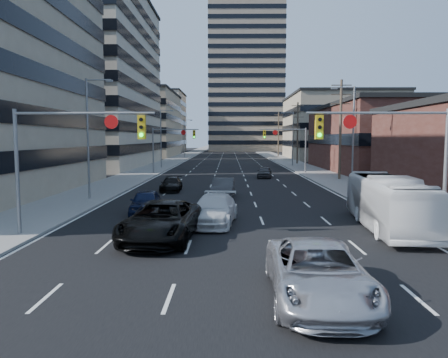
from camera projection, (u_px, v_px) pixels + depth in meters
The scene contains 31 objects.
ground at pixel (231, 299), 12.66m from camera, with size 400.00×400.00×0.00m, color black.
road_surface at pixel (229, 153), 142.08m from camera, with size 18.00×300.00×0.02m, color black.
sidewalk_left at pixel (194, 152), 142.20m from camera, with size 5.00×300.00×0.15m, color slate.
sidewalk_right at pixel (264, 152), 141.95m from camera, with size 5.00×300.00×0.15m, color slate.
office_left_mid at pixel (64, 81), 71.38m from camera, with size 26.00×34.00×28.00m, color #ADA089.
office_left_far at pixel (135, 125), 111.73m from camera, with size 20.00×30.00×16.00m, color gray.
storefront_right_mid at pixel (398, 139), 61.76m from camera, with size 20.00×30.00×9.00m, color #472119.
office_right_far at pixel (339, 128), 99.35m from camera, with size 22.00×28.00×14.00m, color gray.
apartment_tower at pixel (245, 71), 159.23m from camera, with size 26.00×26.00×58.00m, color gray.
bg_block_left at pixel (148, 123), 151.41m from camera, with size 24.00×24.00×20.00m, color #ADA089.
bg_block_right at pixel (328, 134), 141.18m from camera, with size 22.00×22.00×12.00m, color gray.
signal_near_left at pixel (70, 145), 20.30m from camera, with size 6.59×0.33×6.00m.
signal_near_right at pixel (391, 145), 20.14m from camera, with size 6.59×0.33×6.00m.
signal_far_left at pixel (171, 141), 57.14m from camera, with size 6.09×0.33×6.00m.
signal_far_right at pixel (288, 141), 56.97m from camera, with size 6.09×0.33×6.00m.
utility_pole_block at pixel (340, 128), 47.83m from camera, with size 2.20×0.28×11.00m.
utility_pole_midblock at pixel (298, 132), 77.70m from camera, with size 2.20×0.28×11.00m.
utility_pole_distant at pixel (278, 134), 107.57m from camera, with size 2.20×0.28×11.00m.
streetlight_left_near at pixel (90, 133), 32.21m from camera, with size 2.03×0.22×9.00m.
streetlight_left_mid at pixel (162, 136), 67.06m from camera, with size 2.03×0.22×9.00m.
streetlight_left_far at pixel (185, 137), 101.90m from camera, with size 2.03×0.22×9.00m.
streetlight_right_near at pixel (351, 133), 36.97m from camera, with size 2.03×0.22×9.00m.
streetlight_right_far at pixel (292, 136), 71.81m from camera, with size 2.03×0.22×9.00m.
black_pickup at pixel (161, 221), 19.80m from camera, with size 2.96×6.42×1.78m, color black.
white_van at pixel (214, 210), 23.57m from camera, with size 2.21×5.45×1.58m, color silver.
silver_suv at pixel (318, 272), 12.48m from camera, with size 2.72×5.89×1.64m, color #B5B5BA.
transit_bus at pixel (387, 202), 22.28m from camera, with size 2.32×9.90×2.76m, color silver.
sedan_blue at pixel (146, 202), 26.93m from camera, with size 1.73×4.30×1.46m, color black.
sedan_grey_center at pixel (223, 188), 33.84m from camera, with size 1.63×4.68×1.54m, color #333336.
sedan_black_far at pixel (171, 184), 38.26m from camera, with size 1.73×4.26×1.24m, color black.
sedan_grey_right at pixel (265, 172), 51.26m from camera, with size 1.59×3.96×1.35m, color #353537.
Camera 1 is at (-0.07, -12.28, 4.64)m, focal length 35.00 mm.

